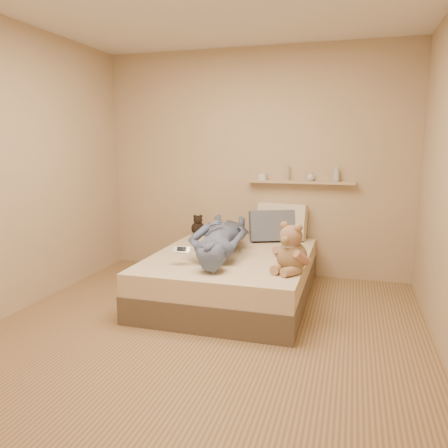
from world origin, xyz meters
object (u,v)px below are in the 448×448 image
(pillow_cream, at_px, (282,222))
(person, at_px, (220,237))
(wall_shelf, at_px, (301,182))
(game_console, at_px, (182,250))
(teddy_bear, at_px, (291,252))
(dark_plush, at_px, (198,226))
(bed, at_px, (232,276))
(pillow_grey, at_px, (272,226))

(pillow_cream, relative_size, person, 0.37)
(person, distance_m, wall_shelf, 1.26)
(game_console, height_order, teddy_bear, teddy_bear)
(teddy_bear, bearing_deg, dark_plush, 136.20)
(person, bearing_deg, wall_shelf, -133.52)
(bed, height_order, dark_plush, dark_plush)
(wall_shelf, bearing_deg, dark_plush, -172.81)
(bed, relative_size, teddy_bear, 4.37)
(bed, xyz_separation_m, teddy_bear, (0.64, -0.46, 0.40))
(pillow_grey, xyz_separation_m, person, (-0.38, -0.74, 0.01))
(teddy_bear, xyz_separation_m, pillow_cream, (-0.28, 1.29, 0.02))
(bed, distance_m, pillow_cream, 1.00)
(bed, xyz_separation_m, wall_shelf, (0.55, 0.91, 0.88))
(bed, relative_size, pillow_grey, 3.80)
(dark_plush, bearing_deg, bed, -50.26)
(dark_plush, distance_m, pillow_cream, 1.00)
(teddy_bear, relative_size, person, 0.29)
(game_console, bearing_deg, dark_plush, 103.48)
(bed, distance_m, person, 0.42)
(person, bearing_deg, teddy_bear, 142.33)
(wall_shelf, bearing_deg, bed, -121.18)
(person, bearing_deg, dark_plush, -66.36)
(game_console, bearing_deg, bed, 57.87)
(dark_plush, relative_size, wall_shelf, 0.21)
(dark_plush, distance_m, pillow_grey, 0.91)
(game_console, xyz_separation_m, dark_plush, (-0.31, 1.28, -0.03))
(teddy_bear, height_order, pillow_cream, teddy_bear)
(teddy_bear, bearing_deg, pillow_cream, 102.36)
(dark_plush, height_order, pillow_grey, pillow_grey)
(dark_plush, relative_size, pillow_cream, 0.45)
(dark_plush, bearing_deg, game_console, -76.52)
(game_console, xyz_separation_m, pillow_grey, (0.60, 1.21, 0.03))
(teddy_bear, distance_m, person, 0.86)
(pillow_grey, bearing_deg, dark_plush, 175.59)
(pillow_grey, bearing_deg, pillow_cream, 58.47)
(bed, height_order, pillow_cream, pillow_cream)
(person, bearing_deg, pillow_grey, -126.39)
(game_console, bearing_deg, teddy_bear, 3.27)
(teddy_bear, height_order, dark_plush, teddy_bear)
(bed, bearing_deg, game_console, -122.13)
(game_console, xyz_separation_m, person, (0.22, 0.47, 0.04))
(pillow_grey, bearing_deg, teddy_bear, -72.24)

